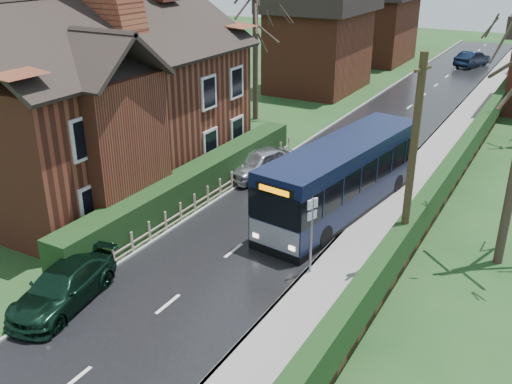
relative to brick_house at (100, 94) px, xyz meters
The scene contains 15 objects.
ground 10.87m from the brick_house, 28.67° to the right, with size 140.00×140.00×0.00m, color #2C4F21.
road 11.07m from the brick_house, 30.89° to the left, with size 6.00×100.00×0.02m, color black.
pavement 14.64m from the brick_house, 21.92° to the left, with size 2.50×100.00×0.14m, color slate.
kerb_right 13.59m from the brick_house, 23.91° to the left, with size 0.12×100.00×0.14m, color gray.
kerb_left 8.85m from the brick_house, 42.59° to the left, with size 0.12×100.00×0.10m, color gray.
front_hedge 6.02m from the brick_house, ahead, with size 1.20×16.00×1.60m, color black.
picket_fence 6.83m from the brick_house, ahead, with size 0.10×16.00×0.90m, color tan, non-canonical shape.
right_wall_hedge 15.80m from the brick_house, 19.77° to the left, with size 0.60×50.00×1.80m.
brick_house is the anchor object (origin of this frame).
bus 11.57m from the brick_house, 13.07° to the left, with size 3.67×10.38×3.09m.
car_silver 8.22m from the brick_house, 36.16° to the left, with size 1.65×4.10×1.40m, color silver.
car_green 10.84m from the brick_house, 54.98° to the right, with size 1.74×4.27×1.24m, color black.
car_distant 40.43m from the brick_house, 76.01° to the left, with size 1.55×4.45×1.47m, color black.
bus_stop_sign 12.53m from the brick_house, 13.82° to the right, with size 0.21×0.44×2.93m.
telegraph_pole 14.58m from the brick_house, ahead, with size 0.31×0.97×7.59m.
Camera 1 is at (9.94, -13.91, 10.47)m, focal length 40.00 mm.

